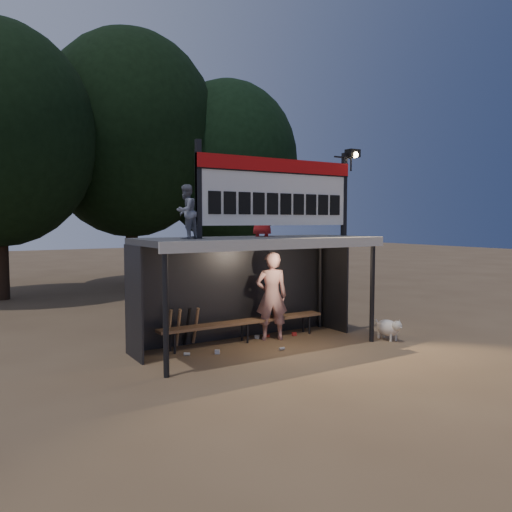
{
  "coord_description": "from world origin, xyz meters",
  "views": [
    {
      "loc": [
        -5.48,
        -8.79,
        2.66
      ],
      "look_at": [
        0.2,
        0.4,
        1.9
      ],
      "focal_mm": 35.0,
      "sensor_mm": 36.0,
      "label": 1
    }
  ],
  "objects": [
    {
      "name": "ground",
      "position": [
        0.0,
        0.0,
        0.0
      ],
      "size": [
        80.0,
        80.0,
        0.0
      ],
      "primitive_type": "plane",
      "color": "brown",
      "rests_on": "ground"
    },
    {
      "name": "player",
      "position": [
        0.63,
        0.43,
        0.99
      ],
      "size": [
        0.84,
        0.71,
        1.97
      ],
      "primitive_type": "imported",
      "rotation": [
        0.0,
        0.0,
        2.75
      ],
      "color": "silver",
      "rests_on": "ground"
    },
    {
      "name": "child_a",
      "position": [
        -1.66,
        -0.12,
        2.83
      ],
      "size": [
        0.63,
        0.59,
        1.03
      ],
      "primitive_type": "imported",
      "rotation": [
        0.0,
        0.0,
        3.67
      ],
      "color": "slate",
      "rests_on": "dugout_shelter"
    },
    {
      "name": "child_b",
      "position": [
        0.37,
        0.43,
        2.85
      ],
      "size": [
        0.62,
        0.58,
        1.07
      ],
      "primitive_type": "imported",
      "rotation": [
        0.0,
        0.0,
        2.5
      ],
      "color": "#AC1A1B",
      "rests_on": "dugout_shelter"
    },
    {
      "name": "dugout_shelter",
      "position": [
        0.0,
        0.24,
        1.85
      ],
      "size": [
        5.1,
        2.08,
        2.32
      ],
      "color": "#38383A",
      "rests_on": "ground"
    },
    {
      "name": "scoreboard_assembly",
      "position": [
        0.56,
        -0.01,
        3.32
      ],
      "size": [
        4.1,
        0.27,
        1.99
      ],
      "color": "black",
      "rests_on": "dugout_shelter"
    },
    {
      "name": "bench",
      "position": [
        0.0,
        0.55,
        0.43
      ],
      "size": [
        4.0,
        0.35,
        0.48
      ],
      "color": "brown",
      "rests_on": "ground"
    },
    {
      "name": "tree_mid",
      "position": [
        1.0,
        11.5,
        6.17
      ],
      "size": [
        7.22,
        7.22,
        10.36
      ],
      "color": "#302115",
      "rests_on": "ground"
    },
    {
      "name": "tree_right",
      "position": [
        5.0,
        10.5,
        5.19
      ],
      "size": [
        6.08,
        6.08,
        8.72
      ],
      "color": "#301E15",
      "rests_on": "ground"
    },
    {
      "name": "dog",
      "position": [
        2.83,
        -1.0,
        0.28
      ],
      "size": [
        0.36,
        0.81,
        0.49
      ],
      "color": "silver",
      "rests_on": "ground"
    },
    {
      "name": "bats",
      "position": [
        -1.35,
        0.82,
        0.43
      ],
      "size": [
        0.67,
        0.35,
        0.84
      ],
      "color": "#9D7249",
      "rests_on": "ground"
    },
    {
      "name": "litter",
      "position": [
        0.02,
        0.24,
        0.04
      ],
      "size": [
        2.95,
        1.25,
        0.08
      ],
      "color": "maroon",
      "rests_on": "ground"
    }
  ]
}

